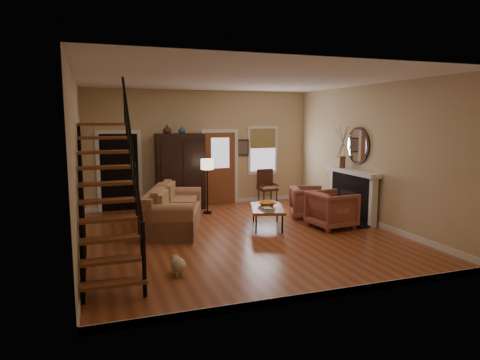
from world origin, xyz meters
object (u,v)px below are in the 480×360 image
object	(u,v)px
sofa	(174,210)
armchair_right	(308,202)
armchair_left	(332,210)
floor_lamp	(207,186)
coffee_table	(267,217)
side_chair	(268,187)
armoire	(180,172)

from	to	relation	value
sofa	armchair_right	distance (m)	3.43
armchair_left	floor_lamp	size ratio (longest dim) A/B	0.65
sofa	floor_lamp	world-z (taller)	floor_lamp
coffee_table	side_chair	xyz separation A→B (m)	(1.07, 2.51, 0.27)
armchair_right	floor_lamp	bearing A→B (deg)	77.44
coffee_table	armchair_left	distance (m)	1.50
sofa	armchair_left	bearing A→B (deg)	0.84
side_chair	floor_lamp	bearing A→B (deg)	-163.18
armoire	coffee_table	world-z (taller)	armoire
armchair_left	armchair_right	world-z (taller)	armchair_left
armchair_left	side_chair	bearing A→B (deg)	0.20
armoire	floor_lamp	xyz separation A→B (m)	(0.56, -0.80, -0.32)
coffee_table	armchair_right	distance (m)	1.48
coffee_table	armchair_left	bearing A→B (deg)	-20.56
armoire	side_chair	world-z (taller)	armoire
coffee_table	armchair_right	size ratio (longest dim) A/B	1.42
coffee_table	side_chair	distance (m)	2.74
armoire	floor_lamp	world-z (taller)	armoire
coffee_table	floor_lamp	world-z (taller)	floor_lamp
floor_lamp	coffee_table	bearing A→B (deg)	-64.24
armoire	coffee_table	distance (m)	3.19
armchair_right	side_chair	xyz separation A→B (m)	(-0.30, 1.95, 0.11)
armchair_left	coffee_table	bearing A→B (deg)	63.48
armoire	armchair_right	size ratio (longest dim) A/B	2.41
sofa	armchair_right	size ratio (longest dim) A/B	2.81
armoire	side_chair	xyz separation A→B (m)	(2.55, -0.20, -0.54)
floor_lamp	side_chair	xyz separation A→B (m)	(1.99, 0.60, -0.22)
armoire	coffee_table	bearing A→B (deg)	-61.29
sofa	armchair_left	world-z (taller)	sofa
armchair_right	side_chair	bearing A→B (deg)	26.59
armoire	coffee_table	size ratio (longest dim) A/B	1.70
armchair_left	floor_lamp	xyz separation A→B (m)	(-2.31, 2.43, 0.30)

